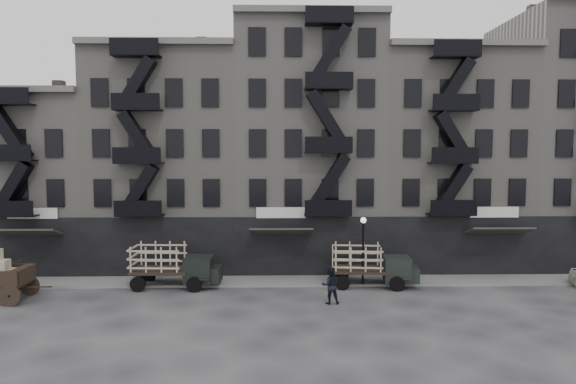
{
  "coord_description": "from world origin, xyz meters",
  "views": [
    {
      "loc": [
        -2.24,
        -28.21,
        8.3
      ],
      "look_at": [
        -1.56,
        4.0,
        5.72
      ],
      "focal_mm": 32.0,
      "sensor_mm": 36.0,
      "label": 1
    }
  ],
  "objects_px": {
    "stake_truck_west": "(173,263)",
    "stake_truck_east": "(372,263)",
    "pedestrian_west": "(22,276)",
    "pedestrian_mid": "(331,285)"
  },
  "relations": [
    {
      "from": "stake_truck_west",
      "to": "pedestrian_mid",
      "type": "distance_m",
      "value": 9.87
    },
    {
      "from": "stake_truck_west",
      "to": "pedestrian_mid",
      "type": "bearing_deg",
      "value": -17.86
    },
    {
      "from": "stake_truck_east",
      "to": "pedestrian_mid",
      "type": "xyz_separation_m",
      "value": [
        -2.89,
        -3.48,
        -0.47
      ]
    },
    {
      "from": "stake_truck_west",
      "to": "pedestrian_west",
      "type": "distance_m",
      "value": 8.72
    },
    {
      "from": "stake_truck_east",
      "to": "pedestrian_west",
      "type": "bearing_deg",
      "value": -171.42
    },
    {
      "from": "pedestrian_west",
      "to": "stake_truck_west",
      "type": "bearing_deg",
      "value": -48.42
    },
    {
      "from": "stake_truck_west",
      "to": "stake_truck_east",
      "type": "bearing_deg",
      "value": 2.85
    },
    {
      "from": "stake_truck_west",
      "to": "pedestrian_west",
      "type": "relative_size",
      "value": 2.8
    },
    {
      "from": "pedestrian_west",
      "to": "pedestrian_mid",
      "type": "height_order",
      "value": "pedestrian_mid"
    },
    {
      "from": "pedestrian_west",
      "to": "pedestrian_mid",
      "type": "relative_size",
      "value": 0.96
    }
  ]
}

